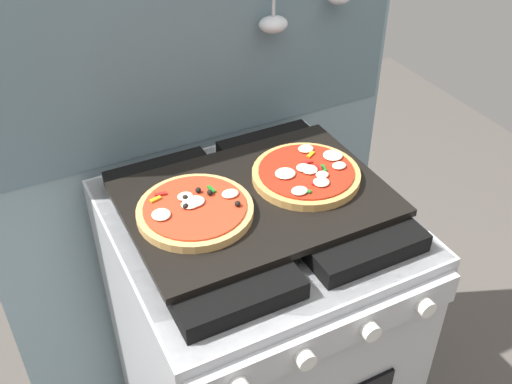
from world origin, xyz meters
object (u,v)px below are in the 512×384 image
(baking_tray, at_px, (256,199))
(pizza_left, at_px, (194,209))
(pizza_right, at_px, (307,174))
(stove, at_px, (256,342))

(baking_tray, distance_m, pizza_left, 0.14)
(pizza_left, height_order, pizza_right, pizza_left)
(stove, bearing_deg, pizza_left, 178.08)
(stove, distance_m, pizza_left, 0.50)
(baking_tray, relative_size, pizza_left, 2.31)
(baking_tray, height_order, pizza_left, pizza_left)
(stove, distance_m, baking_tray, 0.46)
(stove, bearing_deg, pizza_right, 3.41)
(pizza_left, relative_size, pizza_right, 1.00)
(baking_tray, bearing_deg, pizza_left, 178.76)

